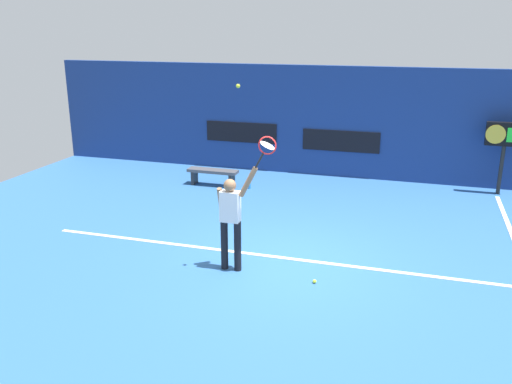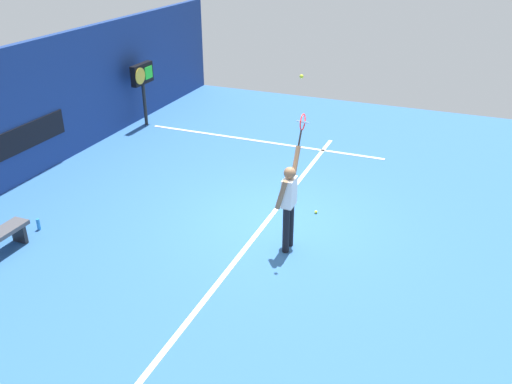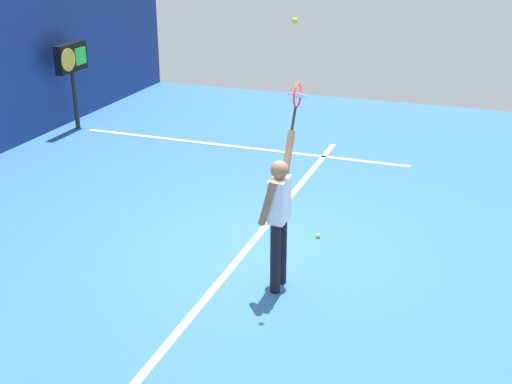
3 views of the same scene
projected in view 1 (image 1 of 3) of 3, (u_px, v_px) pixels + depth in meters
ground_plane at (287, 263)px, 10.00m from camera, size 18.00×18.00×0.00m
back_wall at (342, 122)px, 15.35m from camera, size 18.00×0.20×3.15m
sponsor_banner_center at (341, 141)px, 15.40m from camera, size 2.20×0.03×0.60m
sponsor_banner_portside at (241, 132)px, 16.22m from camera, size 2.20×0.03×0.60m
court_baseline at (290, 259)px, 10.17m from camera, size 10.00×0.10×0.01m
tennis_player at (231, 216)px, 9.45m from camera, size 0.75×0.31×1.95m
tennis_racket at (266, 147)px, 8.89m from camera, size 0.43×0.27×0.62m
tennis_ball at (238, 86)px, 8.64m from camera, size 0.07×0.07×0.07m
scoreboard_clock at (505, 138)px, 13.70m from camera, size 0.96×0.20×1.88m
court_bench at (213, 173)px, 14.77m from camera, size 1.40×0.36×0.45m
water_bottle at (250, 184)px, 14.54m from camera, size 0.07×0.07×0.24m
spare_ball at (315, 281)px, 9.21m from camera, size 0.07×0.07×0.07m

